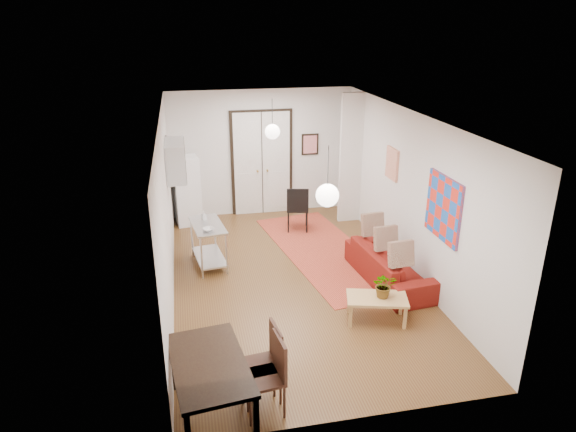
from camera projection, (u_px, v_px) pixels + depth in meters
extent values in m
plane|color=brown|center=(293.00, 279.00, 9.19)|extent=(7.00, 7.00, 0.00)
cube|color=white|center=(294.00, 117.00, 8.14)|extent=(4.20, 7.00, 0.02)
cube|color=silver|center=(261.00, 153.00, 11.86)|extent=(4.20, 0.02, 2.90)
cube|color=silver|center=(364.00, 311.00, 5.47)|extent=(4.20, 0.02, 2.90)
cube|color=silver|center=(167.00, 212.00, 8.27)|extent=(0.02, 7.00, 2.90)
cube|color=silver|center=(410.00, 195.00, 9.06)|extent=(0.02, 7.00, 2.90)
cube|color=white|center=(262.00, 164.00, 11.91)|extent=(1.44, 0.06, 2.50)
cube|color=silver|center=(351.00, 159.00, 11.34)|extent=(0.50, 0.10, 2.90)
cube|color=silver|center=(176.00, 160.00, 9.51)|extent=(0.35, 1.00, 0.70)
cube|color=red|center=(443.00, 208.00, 7.84)|extent=(0.05, 1.00, 1.00)
cube|color=white|center=(392.00, 164.00, 9.66)|extent=(0.05, 0.50, 0.60)
cube|color=red|center=(310.00, 144.00, 12.00)|extent=(0.40, 0.03, 0.50)
cube|color=#975C3F|center=(167.00, 152.00, 9.92)|extent=(0.03, 0.44, 0.54)
sphere|color=silver|center=(272.00, 132.00, 10.20)|extent=(0.30, 0.30, 0.30)
cylinder|color=black|center=(272.00, 112.00, 10.06)|extent=(0.01, 0.01, 0.50)
sphere|color=silver|center=(327.00, 195.00, 6.55)|extent=(0.30, 0.30, 0.30)
cylinder|color=black|center=(328.00, 165.00, 6.41)|extent=(0.01, 0.01, 0.50)
cube|color=#B4462D|center=(325.00, 251.00, 10.25)|extent=(2.20, 4.34, 0.01)
imported|color=maroon|center=(389.00, 266.00, 9.01)|extent=(1.01, 2.13, 0.60)
cube|color=tan|center=(377.00, 298.00, 7.79)|extent=(1.01, 0.73, 0.04)
cube|color=tan|center=(355.00, 320.00, 7.60)|extent=(0.06, 0.06, 0.36)
cube|color=tan|center=(406.00, 314.00, 7.76)|extent=(0.06, 0.06, 0.36)
cube|color=tan|center=(347.00, 306.00, 7.97)|extent=(0.06, 0.06, 0.36)
cube|color=tan|center=(396.00, 301.00, 8.13)|extent=(0.06, 0.06, 0.36)
imported|color=#355C29|center=(384.00, 285.00, 7.73)|extent=(0.42, 0.39, 0.40)
cube|color=silver|center=(208.00, 225.00, 9.43)|extent=(0.68, 1.14, 0.04)
cube|color=silver|center=(209.00, 257.00, 9.67)|extent=(0.63, 1.09, 0.03)
cylinder|color=silver|center=(198.00, 258.00, 9.08)|extent=(0.04, 0.04, 0.80)
cylinder|color=silver|center=(223.00, 255.00, 9.17)|extent=(0.04, 0.04, 0.80)
cylinder|color=silver|center=(195.00, 236.00, 9.99)|extent=(0.04, 0.04, 0.80)
cylinder|color=silver|center=(219.00, 234.00, 10.07)|extent=(0.04, 0.04, 0.80)
imported|color=silver|center=(208.00, 229.00, 9.14)|extent=(0.25, 0.25, 0.05)
imported|color=teal|center=(204.00, 215.00, 9.62)|extent=(0.10, 0.10, 0.17)
cube|color=white|center=(187.00, 191.00, 11.42)|extent=(0.62, 0.62, 1.54)
cube|color=black|center=(209.00, 364.00, 5.73)|extent=(0.98, 1.51, 0.05)
cube|color=black|center=(249.00, 430.00, 5.34)|extent=(0.07, 0.07, 0.73)
cube|color=black|center=(179.00, 361.00, 6.40)|extent=(0.07, 0.07, 0.73)
cube|color=black|center=(235.00, 354.00, 6.54)|extent=(0.07, 0.07, 0.73)
cube|color=#351910|center=(259.00, 366.00, 6.16)|extent=(0.52, 0.50, 0.04)
cube|color=#351910|center=(256.00, 337.00, 6.26)|extent=(0.10, 0.45, 0.49)
cylinder|color=#351910|center=(246.00, 395.00, 6.02)|extent=(0.03, 0.03, 0.46)
cylinder|color=#351910|center=(278.00, 391.00, 6.09)|extent=(0.03, 0.03, 0.46)
cylinder|color=#351910|center=(242.00, 373.00, 6.39)|extent=(0.03, 0.03, 0.46)
cylinder|color=#351910|center=(272.00, 369.00, 6.46)|extent=(0.03, 0.03, 0.46)
cube|color=#351910|center=(263.00, 378.00, 5.95)|extent=(0.52, 0.50, 0.04)
cube|color=#351910|center=(259.00, 349.00, 6.04)|extent=(0.10, 0.45, 0.49)
cylinder|color=#351910|center=(249.00, 409.00, 5.81)|extent=(0.03, 0.03, 0.46)
cylinder|color=#351910|center=(282.00, 404.00, 5.88)|extent=(0.03, 0.03, 0.46)
cylinder|color=#351910|center=(244.00, 385.00, 6.18)|extent=(0.03, 0.03, 0.46)
cylinder|color=#351910|center=(276.00, 381.00, 6.25)|extent=(0.03, 0.03, 0.46)
cube|color=black|center=(298.00, 208.00, 11.15)|extent=(0.55, 0.55, 0.04)
cube|color=black|center=(296.00, 194.00, 11.25)|extent=(0.46, 0.14, 0.49)
cylinder|color=black|center=(290.00, 223.00, 11.02)|extent=(0.03, 0.03, 0.49)
cylinder|color=black|center=(309.00, 222.00, 11.10)|extent=(0.03, 0.03, 0.49)
cylinder|color=black|center=(287.00, 216.00, 11.39)|extent=(0.03, 0.03, 0.49)
cylinder|color=black|center=(304.00, 215.00, 11.46)|extent=(0.03, 0.03, 0.49)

